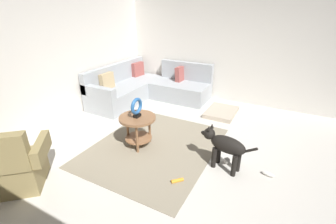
# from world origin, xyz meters

# --- Properties ---
(ground_plane) EXTENTS (6.00, 6.00, 0.10)m
(ground_plane) POSITION_xyz_m (0.00, 0.00, -0.05)
(ground_plane) COLOR beige
(wall_back) EXTENTS (6.00, 0.12, 2.70)m
(wall_back) POSITION_xyz_m (0.00, 2.94, 1.35)
(wall_back) COLOR silver
(wall_back) RESTS_ON ground_plane
(wall_right) EXTENTS (0.12, 6.00, 2.70)m
(wall_right) POSITION_xyz_m (2.94, 0.00, 1.35)
(wall_right) COLOR silver
(wall_right) RESTS_ON ground_plane
(area_rug) EXTENTS (2.30, 1.90, 0.01)m
(area_rug) POSITION_xyz_m (0.15, 0.70, 0.01)
(area_rug) COLOR gray
(area_rug) RESTS_ON ground_plane
(sectional_couch) EXTENTS (2.20, 2.25, 0.88)m
(sectional_couch) POSITION_xyz_m (1.99, 2.01, 0.29)
(sectional_couch) COLOR #9EA3A8
(sectional_couch) RESTS_ON ground_plane
(armchair) EXTENTS (0.98, 1.00, 0.88)m
(armchair) POSITION_xyz_m (-1.50, 1.78, 0.32)
(armchair) COLOR olive
(armchair) RESTS_ON ground_plane
(side_table) EXTENTS (0.60, 0.60, 0.54)m
(side_table) POSITION_xyz_m (0.07, 0.96, 0.42)
(side_table) COLOR brown
(side_table) RESTS_ON ground_plane
(torus_sculpture) EXTENTS (0.28, 0.08, 0.33)m
(torus_sculpture) POSITION_xyz_m (0.07, 0.96, 0.71)
(torus_sculpture) COLOR black
(torus_sculpture) RESTS_ON side_table
(dog_bed_mat) EXTENTS (0.80, 0.60, 0.09)m
(dog_bed_mat) POSITION_xyz_m (1.98, 0.08, 0.04)
(dog_bed_mat) COLOR #B2A38E
(dog_bed_mat) RESTS_ON ground_plane
(dog) EXTENTS (0.32, 0.84, 0.63)m
(dog) POSITION_xyz_m (0.15, -0.47, 0.38)
(dog) COLOR black
(dog) RESTS_ON ground_plane
(dog_toy_ball) EXTENTS (0.10, 0.10, 0.10)m
(dog_toy_ball) POSITION_xyz_m (0.28, -0.50, 0.05)
(dog_toy_ball) COLOR silver
(dog_toy_ball) RESTS_ON ground_plane
(dog_toy_rope) EXTENTS (0.16, 0.15, 0.05)m
(dog_toy_rope) POSITION_xyz_m (-0.45, -0.02, 0.03)
(dog_toy_rope) COLOR orange
(dog_toy_rope) RESTS_ON ground_plane
(dog_toy_bone) EXTENTS (0.09, 0.19, 0.06)m
(dog_toy_bone) POSITION_xyz_m (0.26, -1.09, 0.03)
(dog_toy_bone) COLOR silver
(dog_toy_bone) RESTS_ON ground_plane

